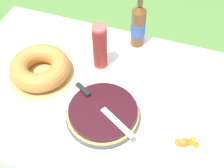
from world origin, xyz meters
The scene contains 9 objects.
ground_plane centered at (0.00, 0.00, 0.00)m, with size 16.00×16.00×0.00m, color #4C7A38.
garden_table centered at (0.00, 0.00, 0.64)m, with size 1.50×0.93×0.71m.
tablecloth centered at (0.00, 0.00, 0.70)m, with size 1.51×0.94×0.10m.
berry_tart centered at (0.05, -0.13, 0.74)m, with size 0.34×0.34×0.06m.
serving_knife centered at (0.03, -0.11, 0.78)m, with size 0.34×0.21×0.01m.
bundt_cake centered at (-0.33, 0.01, 0.77)m, with size 0.33×0.33×0.10m.
cup_stack centered at (-0.07, 0.17, 0.84)m, with size 0.07×0.07×0.25m.
cider_bottle_amber centered at (0.06, 0.39, 0.84)m, with size 0.08×0.08×0.33m.
snack_plate_left centered at (0.44, -0.15, 0.73)m, with size 0.21×0.21×0.06m.
Camera 1 is at (0.35, -0.87, 1.88)m, focal length 50.00 mm.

